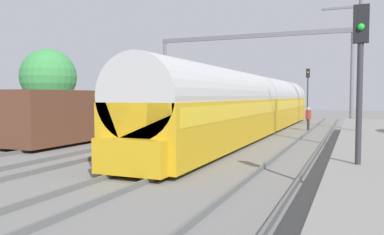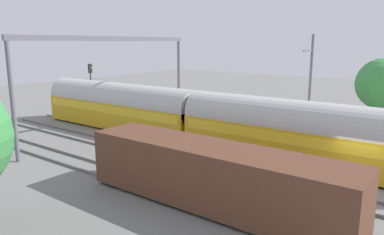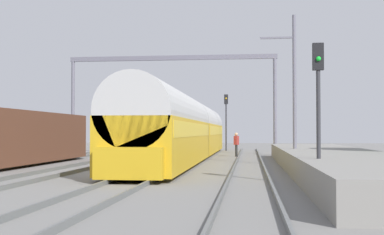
{
  "view_description": "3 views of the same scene",
  "coord_description": "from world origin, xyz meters",
  "px_view_note": "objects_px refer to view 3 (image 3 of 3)",
  "views": [
    {
      "loc": [
        8.3,
        -14.76,
        2.57
      ],
      "look_at": [
        2.04,
        0.28,
        1.66
      ],
      "focal_mm": 36.47,
      "sensor_mm": 36.0,
      "label": 1
    },
    {
      "loc": [
        -19.29,
        -3.97,
        7.4
      ],
      "look_at": [
        1.68,
        11.73,
        2.02
      ],
      "focal_mm": 34.36,
      "sensor_mm": 36.0,
      "label": 2
    },
    {
      "loc": [
        6.15,
        -21.66,
        1.79
      ],
      "look_at": [
        1.02,
        23.47,
        3.07
      ],
      "focal_mm": 47.47,
      "sensor_mm": 36.0,
      "label": 3
    }
  ],
  "objects_px": {
    "passenger_train": "(187,129)",
    "railway_signal_far": "(226,115)",
    "railway_signal_near": "(318,94)",
    "person_crossing": "(236,142)",
    "freight_car": "(23,138)",
    "catenary_gantry": "(172,80)"
  },
  "relations": [
    {
      "from": "railway_signal_far",
      "to": "catenary_gantry",
      "type": "relative_size",
      "value": 0.32
    },
    {
      "from": "railway_signal_near",
      "to": "catenary_gantry",
      "type": "distance_m",
      "value": 24.33
    },
    {
      "from": "freight_car",
      "to": "railway_signal_near",
      "type": "bearing_deg",
      "value": -32.38
    },
    {
      "from": "passenger_train",
      "to": "person_crossing",
      "type": "distance_m",
      "value": 4.78
    },
    {
      "from": "freight_car",
      "to": "railway_signal_far",
      "type": "relative_size",
      "value": 2.45
    },
    {
      "from": "passenger_train",
      "to": "freight_car",
      "type": "xyz_separation_m",
      "value": [
        -8.16,
        -7.01,
        -0.5
      ]
    },
    {
      "from": "railway_signal_far",
      "to": "railway_signal_near",
      "type": "bearing_deg",
      "value": -81.71
    },
    {
      "from": "passenger_train",
      "to": "railway_signal_near",
      "type": "height_order",
      "value": "railway_signal_near"
    },
    {
      "from": "person_crossing",
      "to": "railway_signal_far",
      "type": "height_order",
      "value": "railway_signal_far"
    },
    {
      "from": "passenger_train",
      "to": "railway_signal_far",
      "type": "distance_m",
      "value": 14.56
    },
    {
      "from": "freight_car",
      "to": "railway_signal_far",
      "type": "distance_m",
      "value": 23.7
    },
    {
      "from": "railway_signal_near",
      "to": "railway_signal_far",
      "type": "bearing_deg",
      "value": 98.29
    },
    {
      "from": "railway_signal_far",
      "to": "passenger_train",
      "type": "bearing_deg",
      "value": -97.61
    },
    {
      "from": "railway_signal_near",
      "to": "person_crossing",
      "type": "bearing_deg",
      "value": 99.29
    },
    {
      "from": "freight_car",
      "to": "catenary_gantry",
      "type": "height_order",
      "value": "catenary_gantry"
    },
    {
      "from": "railway_signal_far",
      "to": "catenary_gantry",
      "type": "xyz_separation_m",
      "value": [
        -3.96,
        -7.94,
        2.53
      ]
    },
    {
      "from": "freight_car",
      "to": "person_crossing",
      "type": "distance_m",
      "value": 15.43
    },
    {
      "from": "person_crossing",
      "to": "passenger_train",
      "type": "bearing_deg",
      "value": -17.77
    },
    {
      "from": "passenger_train",
      "to": "person_crossing",
      "type": "relative_size",
      "value": 18.99
    },
    {
      "from": "freight_car",
      "to": "railway_signal_far",
      "type": "bearing_deg",
      "value": 64.75
    },
    {
      "from": "freight_car",
      "to": "person_crossing",
      "type": "xyz_separation_m",
      "value": [
        11.32,
        10.48,
        -0.44
      ]
    },
    {
      "from": "passenger_train",
      "to": "railway_signal_far",
      "type": "xyz_separation_m",
      "value": [
        1.92,
        14.36,
        1.41
      ]
    }
  ]
}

